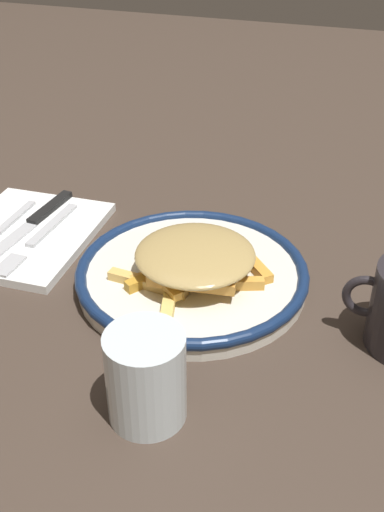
# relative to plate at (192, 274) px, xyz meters

# --- Properties ---
(ground_plane) EXTENTS (2.60, 2.60, 0.00)m
(ground_plane) POSITION_rel_plate_xyz_m (0.00, 0.00, -0.01)
(ground_plane) COLOR #41332A
(plate) EXTENTS (0.27, 0.27, 0.03)m
(plate) POSITION_rel_plate_xyz_m (0.00, 0.00, 0.00)
(plate) COLOR white
(plate) RESTS_ON ground_plane
(fries_heap) EXTENTS (0.18, 0.18, 0.04)m
(fries_heap) POSITION_rel_plate_xyz_m (-0.00, 0.01, 0.03)
(fries_heap) COLOR #E5B74F
(fries_heap) RESTS_ON plate
(napkin) EXTENTS (0.17, 0.21, 0.01)m
(napkin) POSITION_rel_plate_xyz_m (0.24, -0.03, -0.01)
(napkin) COLOR white
(napkin) RESTS_ON ground_plane
(fork) EXTENTS (0.02, 0.18, 0.00)m
(fork) POSITION_rel_plate_xyz_m (0.21, -0.02, -0.00)
(fork) COLOR silver
(fork) RESTS_ON napkin
(knife) EXTENTS (0.03, 0.21, 0.01)m
(knife) POSITION_rel_plate_xyz_m (0.24, -0.05, 0.00)
(knife) COLOR black
(knife) RESTS_ON napkin
(water_glass) EXTENTS (0.07, 0.07, 0.09)m
(water_glass) POSITION_rel_plate_xyz_m (-0.02, 0.20, 0.03)
(water_glass) COLOR silver
(water_glass) RESTS_ON ground_plane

